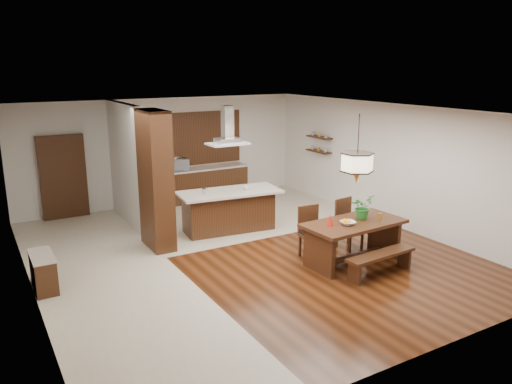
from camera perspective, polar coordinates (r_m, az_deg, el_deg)
room_shell at (r=9.84m, az=-1.51°, el=4.37°), size 9.00×9.04×2.92m
tile_hallway at (r=9.48m, az=-16.35°, el=-9.63°), size 2.50×9.00×0.01m
tile_kitchen at (r=13.04m, az=-1.94°, el=-2.43°), size 5.50×4.00×0.01m
soffit_band at (r=9.73m, az=-1.54°, el=9.14°), size 8.00×9.00×0.02m
partition_pier at (r=10.49m, az=-11.40°, el=1.30°), size 0.45×1.00×2.90m
partition_stub at (r=12.46m, az=-14.59°, el=3.16°), size 0.18×2.40×2.90m
hallway_console at (r=9.39m, az=-23.12°, el=-8.43°), size 0.37×0.88×0.63m
hallway_doorway at (r=13.32m, az=-21.18°, el=1.60°), size 1.10×0.20×2.10m
rear_counter at (r=14.29m, az=-6.09°, el=0.94°), size 2.60×0.62×0.95m
kitchen_window at (r=14.28m, az=-6.66°, el=6.13°), size 2.60×0.08×1.50m
shelf_lower at (r=14.20m, az=7.18°, el=4.63°), size 0.26×0.90×0.04m
shelf_upper at (r=14.14m, az=7.23°, el=6.23°), size 0.26×0.90×0.04m
dining_table at (r=9.87m, az=11.09°, el=-4.58°), size 2.05×1.11×0.83m
dining_bench at (r=9.54m, az=14.03°, el=-7.97°), size 1.53×0.43×0.43m
dining_chair_left at (r=10.00m, az=6.55°, el=-4.69°), size 0.50×0.50×1.04m
dining_chair_right at (r=10.64m, az=10.69°, el=-3.65°), size 0.52×0.52×1.05m
pendant_lantern at (r=9.47m, az=11.56°, el=4.81°), size 0.64×0.64×1.31m
foliage_plant at (r=9.96m, az=12.04°, el=-1.67°), size 0.53×0.49×0.48m
fruit_bowl at (r=9.59m, az=10.46°, el=-3.50°), size 0.33×0.33×0.07m
napkin_cone at (r=9.48m, az=8.46°, el=-3.15°), size 0.18×0.18×0.22m
gold_ornament at (r=10.09m, az=13.99°, el=-2.67°), size 0.09×0.09×0.11m
kitchen_island at (r=11.57m, az=-3.13°, el=-2.10°), size 2.43×1.27×0.96m
range_hood at (r=11.18m, az=-3.28°, el=7.64°), size 0.90×0.55×0.87m
island_cup at (r=11.50m, az=-1.15°, el=0.51°), size 0.17×0.17×0.11m
microwave at (r=13.84m, az=-8.98°, el=3.10°), size 0.62×0.46×0.32m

